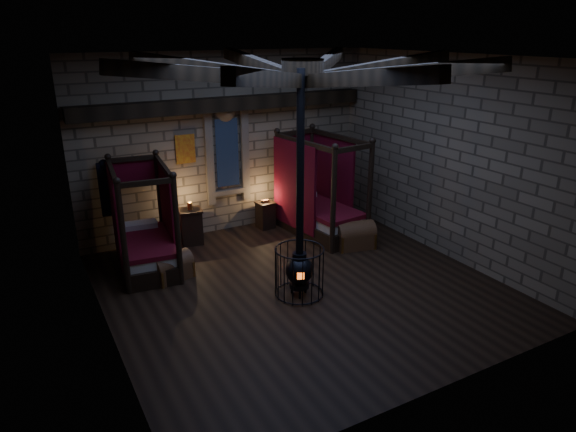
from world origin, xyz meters
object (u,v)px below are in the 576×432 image
bed_right (319,210)px  trunk_left (172,267)px  stove (299,266)px  bed_left (146,243)px  trunk_right (355,236)px

bed_right → trunk_left: bearing=-175.8°
bed_right → stove: bearing=-134.9°
bed_left → stove: bearing=-43.9°
stove → trunk_right: bearing=55.4°
bed_left → bed_right: bed_right is taller
bed_left → stove: stove is taller
bed_left → trunk_right: bearing=-10.0°
bed_right → bed_left: bearing=172.3°
bed_right → stove: 3.17m
bed_right → trunk_right: bed_right is taller
trunk_right → bed_left: bearing=175.8°
bed_left → bed_right: (4.11, -0.08, 0.05)m
bed_right → trunk_left: size_ratio=2.75×
trunk_left → stove: size_ratio=0.21×
bed_right → stove: stove is taller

